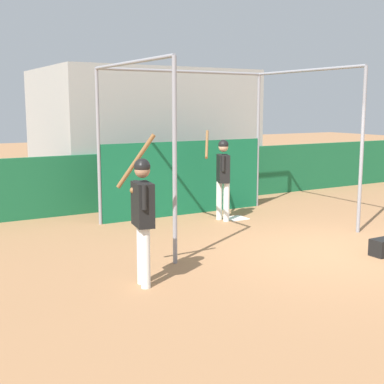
# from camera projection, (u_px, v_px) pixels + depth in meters

# --- Properties ---
(ground_plane) EXTENTS (60.00, 60.00, 0.00)m
(ground_plane) POSITION_uv_depth(u_px,v_px,m) (328.00, 252.00, 9.03)
(ground_plane) COLOR #A8754C
(outfield_wall) EXTENTS (24.00, 0.12, 1.35)m
(outfield_wall) POSITION_uv_depth(u_px,v_px,m) (178.00, 177.00, 13.38)
(outfield_wall) COLOR #196038
(outfield_wall) RESTS_ON ground
(bleacher_section) EXTENTS (5.40, 4.00, 3.43)m
(bleacher_section) POSITION_uv_depth(u_px,v_px,m) (142.00, 132.00, 14.97)
(bleacher_section) COLOR #9E9E99
(bleacher_section) RESTS_ON ground
(batting_cage) EXTENTS (4.14, 3.30, 3.21)m
(batting_cage) POSITION_uv_depth(u_px,v_px,m) (196.00, 159.00, 11.54)
(batting_cage) COLOR gray
(batting_cage) RESTS_ON ground
(home_plate) EXTENTS (0.44, 0.44, 0.02)m
(home_plate) POSITION_uv_depth(u_px,v_px,m) (236.00, 218.00, 11.68)
(home_plate) COLOR white
(home_plate) RESTS_ON ground
(player_batter) EXTENTS (0.61, 0.94, 1.91)m
(player_batter) POSITION_uv_depth(u_px,v_px,m) (223.00, 172.00, 11.35)
(player_batter) COLOR white
(player_batter) RESTS_ON ground
(player_waiting) EXTENTS (0.50, 0.80, 2.07)m
(player_waiting) POSITION_uv_depth(u_px,v_px,m) (142.00, 210.00, 7.18)
(player_waiting) COLOR white
(player_waiting) RESTS_ON ground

